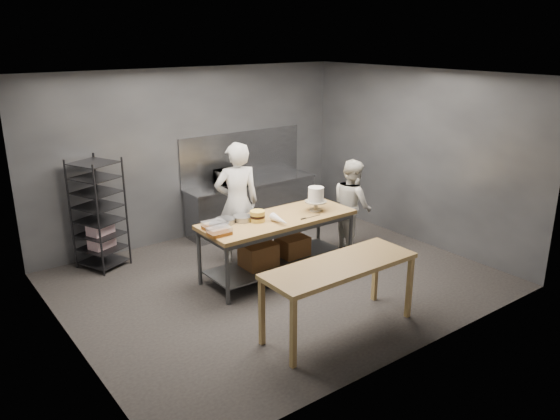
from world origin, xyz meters
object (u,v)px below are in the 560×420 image
object	(u,v)px
near_counter	(340,270)
layer_cake	(257,216)
work_table	(276,239)
chef_right	(352,205)
microwave	(231,178)
chef_behind	(237,203)
speed_rack	(99,215)
frosted_cake_stand	(316,196)

from	to	relation	value
near_counter	layer_cake	size ratio (longest dim) A/B	9.08
work_table	chef_right	xyz separation A→B (m)	(1.62, 0.05, 0.21)
chef_right	microwave	world-z (taller)	chef_right
chef_right	chef_behind	bearing A→B (deg)	84.80
speed_rack	chef_behind	world-z (taller)	chef_behind
work_table	near_counter	bearing A→B (deg)	-101.42
chef_behind	frosted_cake_stand	distance (m)	1.26
work_table	microwave	xyz separation A→B (m)	(0.44, 1.97, 0.48)
speed_rack	microwave	world-z (taller)	speed_rack
chef_right	frosted_cake_stand	bearing A→B (deg)	116.30
near_counter	frosted_cake_stand	bearing A→B (deg)	58.34
speed_rack	chef_right	xyz separation A→B (m)	(3.65, -1.84, -0.07)
near_counter	layer_cake	xyz separation A→B (m)	(0.04, 1.82, 0.19)
work_table	layer_cake	xyz separation A→B (m)	(-0.32, 0.02, 0.43)
chef_right	layer_cake	size ratio (longest dim) A/B	7.14
chef_right	microwave	distance (m)	2.27
microwave	layer_cake	xyz separation A→B (m)	(-0.77, -1.95, -0.05)
frosted_cake_stand	layer_cake	distance (m)	1.03
near_counter	microwave	world-z (taller)	microwave
near_counter	chef_right	world-z (taller)	chef_right
chef_behind	chef_right	bearing A→B (deg)	174.75
chef_behind	speed_rack	bearing A→B (deg)	-14.38
work_table	layer_cake	world-z (taller)	layer_cake
speed_rack	chef_behind	bearing A→B (deg)	-31.16
chef_behind	frosted_cake_stand	world-z (taller)	chef_behind
work_table	speed_rack	size ratio (longest dim) A/B	1.37
speed_rack	layer_cake	size ratio (longest dim) A/B	7.95
layer_cake	chef_behind	bearing A→B (deg)	80.12
chef_right	layer_cake	distance (m)	1.96
speed_rack	microwave	xyz separation A→B (m)	(2.47, 0.08, 0.19)
near_counter	speed_rack	world-z (taller)	speed_rack
near_counter	frosted_cake_stand	world-z (taller)	frosted_cake_stand
work_table	chef_behind	distance (m)	0.91
speed_rack	frosted_cake_stand	world-z (taller)	speed_rack
chef_right	layer_cake	world-z (taller)	chef_right
chef_right	microwave	bearing A→B (deg)	48.39
chef_behind	frosted_cake_stand	xyz separation A→B (m)	(0.87, -0.89, 0.17)
work_table	frosted_cake_stand	xyz separation A→B (m)	(0.68, -0.10, 0.58)
chef_right	layer_cake	bearing A→B (deg)	107.80
work_table	near_counter	distance (m)	1.86
near_counter	chef_right	distance (m)	2.72
speed_rack	microwave	distance (m)	2.47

